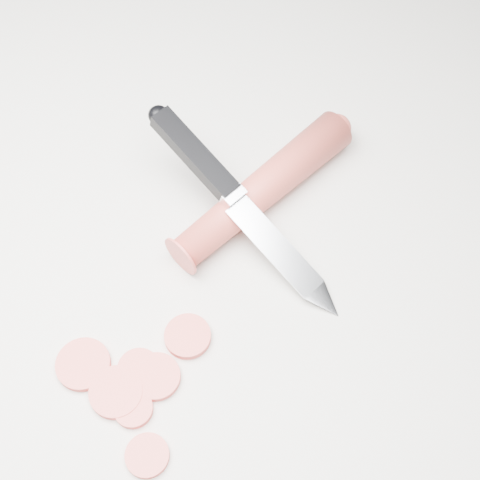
{
  "coord_description": "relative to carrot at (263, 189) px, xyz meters",
  "views": [
    {
      "loc": [
        0.06,
        -0.23,
        0.49
      ],
      "look_at": [
        0.07,
        0.05,
        0.02
      ],
      "focal_mm": 50.0,
      "sensor_mm": 36.0,
      "label": 1
    }
  ],
  "objects": [
    {
      "name": "carrot_slice_1",
      "position": [
        -0.1,
        -0.15,
        -0.02
      ],
      "size": [
        0.03,
        0.03,
        0.01
      ],
      "primitive_type": "cylinder",
      "color": "#D6453D",
      "rests_on": "ground"
    },
    {
      "name": "carrot_slice_0",
      "position": [
        -0.11,
        -0.17,
        -0.01
      ],
      "size": [
        0.04,
        0.04,
        0.01
      ],
      "primitive_type": "cylinder",
      "color": "#D6453D",
      "rests_on": "ground"
    },
    {
      "name": "carrot_slice_2",
      "position": [
        -0.08,
        -0.16,
        -0.02
      ],
      "size": [
        0.04,
        0.04,
        0.01
      ],
      "primitive_type": "cylinder",
      "color": "#D6453D",
      "rests_on": "ground"
    },
    {
      "name": "carrot_slice_6",
      "position": [
        -0.1,
        -0.18,
        -0.02
      ],
      "size": [
        0.03,
        0.03,
        0.01
      ],
      "primitive_type": "cylinder",
      "color": "#D6453D",
      "rests_on": "ground"
    },
    {
      "name": "kitchen_knife",
      "position": [
        -0.02,
        -0.03,
        0.02
      ],
      "size": [
        0.17,
        0.18,
        0.07
      ],
      "primitive_type": null,
      "color": "silver",
      "rests_on": "ground"
    },
    {
      "name": "carrot_slice_3",
      "position": [
        -0.09,
        -0.22,
        -0.02
      ],
      "size": [
        0.03,
        0.03,
        0.01
      ],
      "primitive_type": "cylinder",
      "color": "#D6453D",
      "rests_on": "ground"
    },
    {
      "name": "ground",
      "position": [
        -0.09,
        -0.1,
        -0.02
      ],
      "size": [
        2.4,
        2.4,
        0.0
      ],
      "primitive_type": "plane",
      "color": "beige",
      "rests_on": "ground"
    },
    {
      "name": "carrot",
      "position": [
        0.0,
        0.0,
        0.0
      ],
      "size": [
        0.16,
        0.15,
        0.03
      ],
      "primitive_type": "cylinder",
      "rotation": [
        1.57,
        0.0,
        -0.81
      ],
      "color": "#BB372D",
      "rests_on": "ground"
    },
    {
      "name": "carrot_slice_4",
      "position": [
        -0.06,
        -0.13,
        -0.01
      ],
      "size": [
        0.04,
        0.04,
        0.01
      ],
      "primitive_type": "cylinder",
      "color": "#D6453D",
      "rests_on": "ground"
    },
    {
      "name": "carrot_slice_5",
      "position": [
        -0.14,
        -0.15,
        -0.02
      ],
      "size": [
        0.04,
        0.04,
        0.01
      ],
      "primitive_type": "cylinder",
      "color": "#D6453D",
      "rests_on": "ground"
    }
  ]
}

